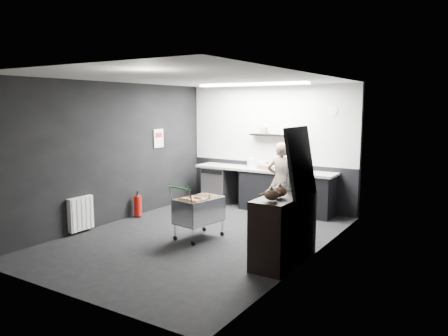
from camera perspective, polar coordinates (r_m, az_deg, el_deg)
The scene contains 22 objects.
floor at distance 7.65m, azimuth -3.26°, elevation -8.99°, with size 5.50×5.50×0.00m, color black.
ceiling at distance 7.32m, azimuth -3.43°, elevation 11.63°, with size 5.50×5.50×0.00m, color silver.
wall_back at distance 9.73m, azimuth 6.06°, elevation 2.78°, with size 5.50×5.50×0.00m, color black.
wall_front at distance 5.39m, azimuth -20.50°, elevation -2.04°, with size 5.50×5.50×0.00m, color black.
wall_left at distance 8.67m, azimuth -14.20°, elevation 1.92°, with size 5.50×5.50×0.00m, color black.
wall_right at distance 6.43m, azimuth 11.36°, elevation -0.09°, with size 5.50×5.50×0.00m, color black.
kitchen_wall_panel at distance 9.68m, azimuth 6.06°, elevation 5.72°, with size 3.95×0.02×1.70m, color silver.
dado_panel at distance 9.83m, azimuth 5.94°, elevation -2.17°, with size 3.95×0.02×1.00m, color black.
floating_shelf at distance 9.50m, azimuth 6.83°, elevation 4.28°, with size 1.20×0.22×0.04m, color black.
wall_clock at distance 9.13m, azimuth 14.04°, elevation 7.27°, with size 0.20×0.20×0.03m, color white.
poster at distance 9.58m, azimuth -8.55°, elevation 3.86°, with size 0.02×0.30×0.40m, color white.
poster_red_band at distance 9.57m, azimuth -8.53°, elevation 4.27°, with size 0.01×0.22×0.10m, color #B51626.
radiator at distance 8.21m, azimuth -18.21°, elevation -5.68°, with size 0.10×0.50×0.60m, color white.
ceiling_strip at distance 8.89m, azimuth 3.61°, elevation 10.82°, with size 2.40×0.20×0.04m, color white.
prep_counter at distance 9.50m, azimuth 5.84°, elevation -2.78°, with size 3.20×0.61×0.90m.
person at distance 8.84m, azimuth 7.43°, elevation -1.58°, with size 0.56×0.37×1.54m, color #BFAC97.
shopping_cart at distance 7.48m, azimuth -3.33°, elevation -5.79°, with size 0.64×0.94×0.95m.
sideboard at distance 6.40m, azimuth 8.08°, elevation -6.72°, with size 0.56×1.31×1.97m.
fire_extinguisher at distance 9.07m, azimuth -11.19°, elevation -4.77°, with size 0.16×0.16×0.51m.
cardboard_box at distance 9.35m, azimuth 6.11°, elevation 0.08°, with size 0.48×0.36×0.10m, color olive.
pink_tub at distance 9.60m, azimuth 3.63°, elevation 0.64°, with size 0.20×0.20×0.20m, color white.
white_container at distance 9.44m, azimuth 4.87°, elevation 0.35°, with size 0.17×0.13×0.15m, color white.
Camera 1 is at (4.23, -5.96, 2.26)m, focal length 35.00 mm.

